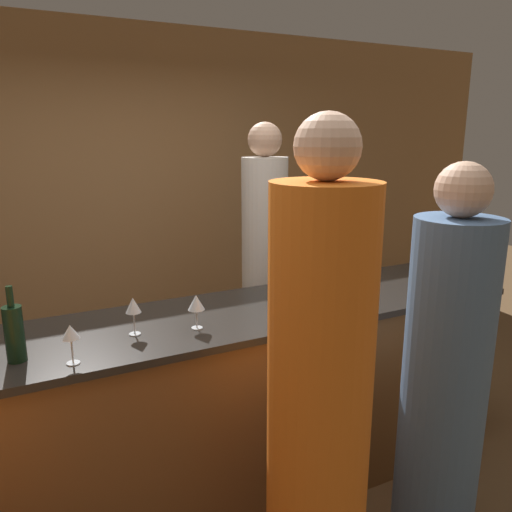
{
  "coord_description": "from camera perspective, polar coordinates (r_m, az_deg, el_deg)",
  "views": [
    {
      "loc": [
        -0.84,
        -2.16,
        1.93
      ],
      "look_at": [
        0.29,
        0.1,
        1.3
      ],
      "focal_mm": 35.0,
      "sensor_mm": 36.0,
      "label": 1
    }
  ],
  "objects": [
    {
      "name": "wine_glass_2",
      "position": [
        2.49,
        4.99,
        -3.98
      ],
      "size": [
        0.07,
        0.07,
        0.15
      ],
      "color": "silver",
      "rests_on": "bar_counter"
    },
    {
      "name": "ground_plane",
      "position": [
        3.02,
        -4.53,
        -25.87
      ],
      "size": [
        14.0,
        14.0,
        0.0
      ],
      "primitive_type": "plane",
      "color": "brown"
    },
    {
      "name": "bartender",
      "position": [
        3.53,
        0.95,
        -2.23
      ],
      "size": [
        0.32,
        0.32,
        2.0
      ],
      "rotation": [
        0.0,
        0.0,
        3.14
      ],
      "color": "silver",
      "rests_on": "ground_plane"
    },
    {
      "name": "guest_0",
      "position": [
        1.95,
        7.18,
        -17.21
      ],
      "size": [
        0.39,
        0.39,
        2.0
      ],
      "color": "orange",
      "rests_on": "ground_plane"
    },
    {
      "name": "guest_2",
      "position": [
        2.42,
        20.67,
        -13.76
      ],
      "size": [
        0.37,
        0.37,
        1.82
      ],
      "color": "#4C6B93",
      "rests_on": "ground_plane"
    },
    {
      "name": "wine_glass_4",
      "position": [
        2.07,
        -20.44,
        -8.3
      ],
      "size": [
        0.07,
        0.07,
        0.16
      ],
      "color": "silver",
      "rests_on": "bar_counter"
    },
    {
      "name": "wine_bottle_1",
      "position": [
        3.12,
        24.06,
        -1.5
      ],
      "size": [
        0.08,
        0.08,
        0.3
      ],
      "color": "black",
      "rests_on": "bar_counter"
    },
    {
      "name": "wine_bottle_0",
      "position": [
        2.88,
        19.33,
        -2.14
      ],
      "size": [
        0.07,
        0.07,
        0.3
      ],
      "color": "black",
      "rests_on": "bar_counter"
    },
    {
      "name": "bar_counter",
      "position": [
        2.71,
        -4.76,
        -17.25
      ],
      "size": [
        3.35,
        0.69,
        1.05
      ],
      "color": "brown",
      "rests_on": "ground_plane"
    },
    {
      "name": "wine_glass_3",
      "position": [
        2.3,
        -6.85,
        -5.39
      ],
      "size": [
        0.08,
        0.08,
        0.16
      ],
      "color": "silver",
      "rests_on": "bar_counter"
    },
    {
      "name": "back_wall",
      "position": [
        4.39,
        -15.42,
        6.46
      ],
      "size": [
        8.0,
        0.06,
        2.8
      ],
      "color": "#A37547",
      "rests_on": "ground_plane"
    },
    {
      "name": "wine_glass_1",
      "position": [
        2.27,
        -13.86,
        -5.63
      ],
      "size": [
        0.07,
        0.07,
        0.17
      ],
      "color": "silver",
      "rests_on": "bar_counter"
    },
    {
      "name": "wine_bottle_2",
      "position": [
        2.18,
        -25.9,
        -7.86
      ],
      "size": [
        0.07,
        0.07,
        0.31
      ],
      "color": "black",
      "rests_on": "bar_counter"
    }
  ]
}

